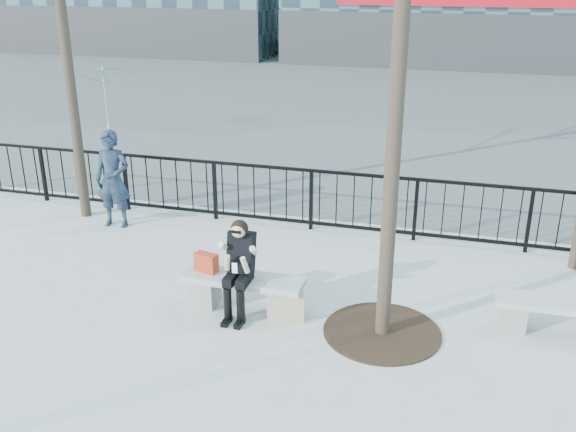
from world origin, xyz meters
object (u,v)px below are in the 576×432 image
(bench_second, at_px, (557,314))
(standing_man, at_px, (113,179))
(bench_main, at_px, (243,289))
(seated_woman, at_px, (239,270))

(bench_second, height_order, standing_man, standing_man)
(standing_man, bearing_deg, bench_main, -39.67)
(seated_woman, bearing_deg, bench_second, 9.37)
(bench_second, xyz_separation_m, seated_woman, (-4.01, -0.66, 0.39))
(bench_main, height_order, seated_woman, seated_woman)
(bench_main, height_order, standing_man, standing_man)
(bench_main, distance_m, seated_woman, 0.40)
(bench_main, relative_size, seated_woman, 1.23)
(bench_second, bearing_deg, bench_main, -173.95)
(bench_second, bearing_deg, seated_woman, -171.71)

